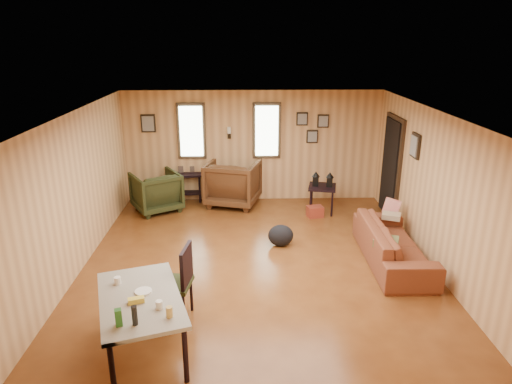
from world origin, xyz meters
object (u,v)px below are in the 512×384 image
recliner_brown (233,181)px  end_table (188,181)px  recliner_green (156,190)px  side_table (322,185)px  dining_table (140,303)px  sofa (394,238)px

recliner_brown → end_table: 1.07m
end_table → recliner_brown: bearing=-17.5°
recliner_green → end_table: recliner_green is taller
side_table → dining_table: size_ratio=0.53×
sofa → recliner_green: bearing=61.1°
sofa → side_table: bearing=20.4°
sofa → end_table: sofa is taller
sofa → end_table: 4.74m
side_table → dining_table: bearing=-122.2°
recliner_brown → side_table: bearing=-179.9°
recliner_brown → dining_table: (-0.93, -4.90, 0.13)m
end_table → dining_table: bearing=-89.1°
sofa → side_table: 2.36m
sofa → side_table: (-0.78, 2.22, 0.17)m
sofa → dining_table: dining_table is taller
side_table → sofa: bearing=-70.6°
recliner_brown → sofa: bearing=149.3°
sofa → dining_table: (-3.54, -2.17, 0.25)m
sofa → recliner_brown: 3.78m
recliner_green → end_table: bearing=-162.5°
dining_table → side_table: bearing=39.9°
recliner_green → dining_table: (0.66, -4.58, 0.22)m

